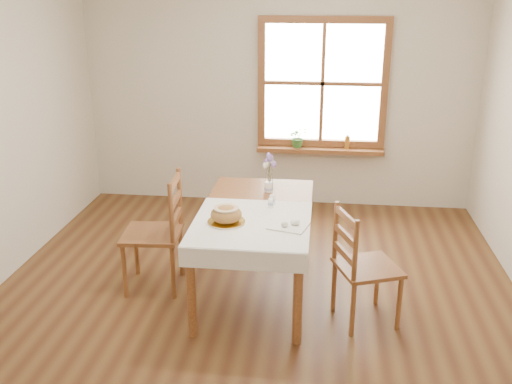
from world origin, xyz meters
TOP-DOWN VIEW (x-y plane):
  - ground at (0.00, 0.00)m, footprint 5.00×5.00m
  - room_walls at (0.00, 0.00)m, footprint 4.60×5.10m
  - window at (0.50, 2.47)m, footprint 1.46×0.08m
  - window_sill at (0.50, 2.40)m, footprint 1.46×0.20m
  - dining_table at (0.00, 0.30)m, footprint 0.90×1.60m
  - table_linen at (0.00, -0.00)m, footprint 0.91×0.99m
  - chair_left at (-0.89, 0.27)m, footprint 0.53×0.51m
  - chair_right at (0.90, -0.06)m, footprint 0.59×0.58m
  - bread_plate at (-0.19, -0.04)m, footprint 0.32×0.32m
  - bread_loaf at (-0.19, -0.04)m, footprint 0.24×0.24m
  - egg_napkin at (0.29, -0.06)m, footprint 0.33×0.30m
  - eggs at (0.29, -0.06)m, footprint 0.26×0.24m
  - salt_shaker at (0.12, 0.33)m, footprint 0.04×0.04m
  - pepper_shaker at (0.12, 0.41)m, footprint 0.06×0.06m
  - flower_vase at (0.07, 0.72)m, footprint 0.10×0.10m
  - lavender_bouquet at (0.07, 0.72)m, footprint 0.14×0.14m
  - potted_plant at (0.24, 2.40)m, footprint 0.27×0.29m
  - amber_bottle at (0.81, 2.40)m, footprint 0.07×0.07m

SIDE VIEW (x-z plane):
  - ground at x=0.00m, z-range 0.00..0.00m
  - chair_right at x=0.90m, z-range 0.00..0.94m
  - chair_left at x=-0.89m, z-range 0.00..1.02m
  - dining_table at x=0.00m, z-range 0.29..1.04m
  - window_sill at x=0.50m, z-range 0.66..0.71m
  - table_linen at x=0.00m, z-range 0.75..0.76m
  - egg_napkin at x=0.29m, z-range 0.76..0.77m
  - bread_plate at x=-0.19m, z-range 0.76..0.78m
  - flower_vase at x=0.07m, z-range 0.75..0.84m
  - amber_bottle at x=0.81m, z-range 0.71..0.88m
  - eggs at x=0.29m, z-range 0.77..0.82m
  - salt_shaker at x=0.12m, z-range 0.76..0.84m
  - pepper_shaker at x=0.12m, z-range 0.76..0.85m
  - potted_plant at x=0.24m, z-range 0.72..0.90m
  - bread_loaf at x=-0.19m, z-range 0.78..0.91m
  - lavender_bouquet at x=0.07m, z-range 0.84..1.10m
  - window at x=0.50m, z-range 0.72..2.18m
  - room_walls at x=0.00m, z-range 0.38..3.03m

